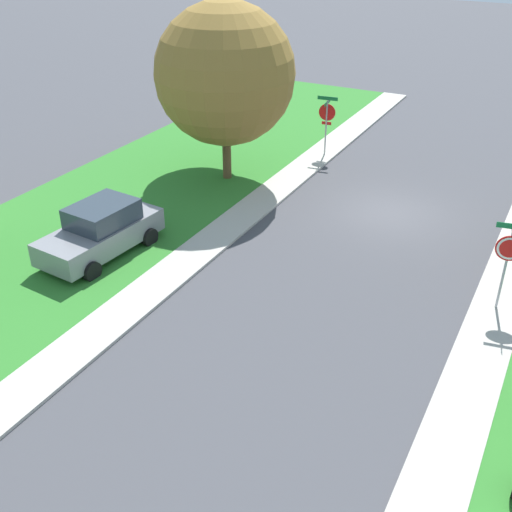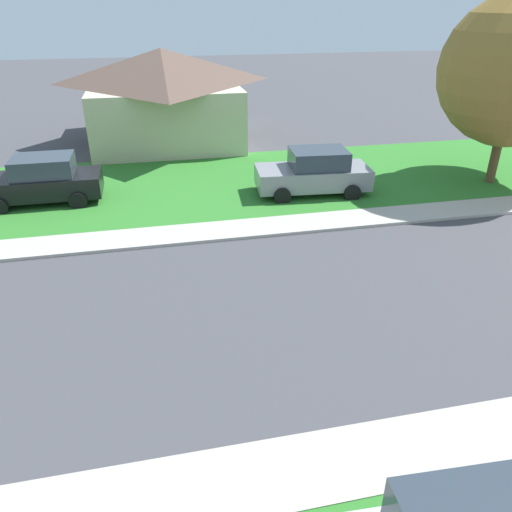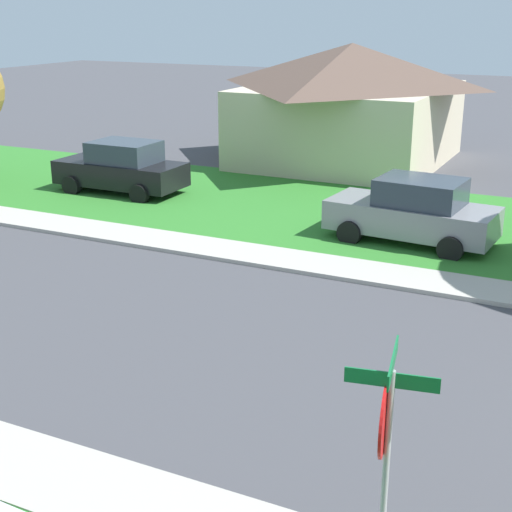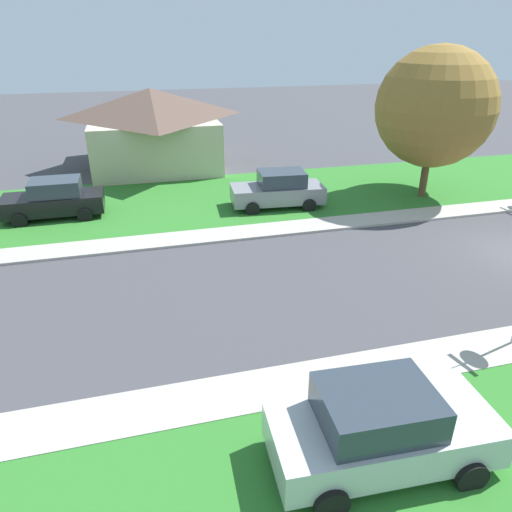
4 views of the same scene
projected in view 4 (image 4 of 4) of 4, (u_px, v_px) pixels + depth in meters
The scene contains 8 objects.
sidewalk_east at pixel (194, 238), 19.12m from camera, with size 1.40×56.00×0.10m, color #ADA89E.
lawn_east at pixel (180, 201), 23.23m from camera, with size 8.00×56.00×0.08m, color #2D7528.
sidewalk_west at pixel (251, 392), 10.92m from camera, with size 1.40×56.00×0.10m, color #ADA89E.
car_silver_driveway_right at pixel (381, 428), 8.85m from camera, with size 2.21×4.39×1.76m.
car_black_kerbside_mid at pixel (54, 199), 20.92m from camera, with size 2.05×4.30×1.76m.
car_grey_near_corner at pixel (278, 190), 22.18m from camera, with size 2.31×4.44×1.76m.
tree_corner_large at pixel (435, 110), 22.48m from camera, with size 5.96×5.55×7.17m.
house_right_setback at pixel (153, 126), 28.75m from camera, with size 9.05×7.86×4.60m.
Camera 4 is at (-12.95, 14.05, 7.60)m, focal length 33.11 mm.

